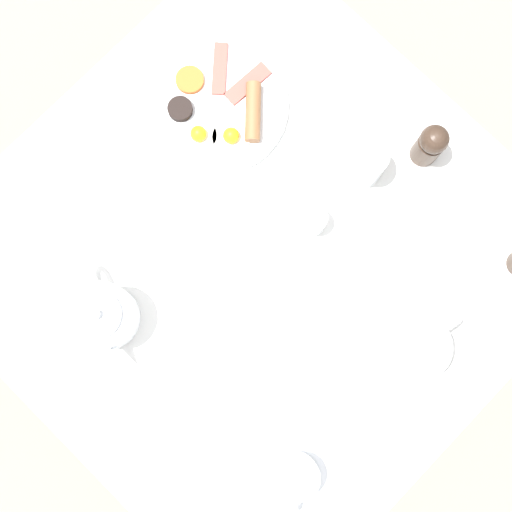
{
  "coord_description": "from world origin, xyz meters",
  "views": [
    {
      "loc": [
        -0.13,
        0.13,
        2.02
      ],
      "look_at": [
        0.0,
        0.0,
        0.75
      ],
      "focal_mm": 50.0,
      "sensor_mm": 36.0,
      "label": 1
    }
  ],
  "objects_px": {
    "teapot_near": "(103,315)",
    "teapot_far": "(413,347)",
    "teacup_with_saucer_left": "(297,476)",
    "water_glass_tall": "(366,163)",
    "creamer_jug": "(312,219)",
    "salt_grinder": "(430,145)",
    "breakfast_plate": "(219,108)",
    "fork_by_plate": "(170,431)",
    "napkin_folded": "(256,334)",
    "knife_by_plate": "(92,178)"
  },
  "relations": [
    {
      "from": "teapot_far",
      "to": "fork_by_plate",
      "type": "height_order",
      "value": "teapot_far"
    },
    {
      "from": "teapot_near",
      "to": "water_glass_tall",
      "type": "xyz_separation_m",
      "value": [
        -0.14,
        -0.52,
        -0.0
      ]
    },
    {
      "from": "teacup_with_saucer_left",
      "to": "knife_by_plate",
      "type": "height_order",
      "value": "teacup_with_saucer_left"
    },
    {
      "from": "teapot_near",
      "to": "knife_by_plate",
      "type": "relative_size",
      "value": 1.12
    },
    {
      "from": "teapot_far",
      "to": "creamer_jug",
      "type": "xyz_separation_m",
      "value": [
        0.28,
        -0.04,
        -0.02
      ]
    },
    {
      "from": "breakfast_plate",
      "to": "napkin_folded",
      "type": "height_order",
      "value": "breakfast_plate"
    },
    {
      "from": "water_glass_tall",
      "to": "salt_grinder",
      "type": "xyz_separation_m",
      "value": [
        -0.06,
        -0.1,
        0.01
      ]
    },
    {
      "from": "breakfast_plate",
      "to": "salt_grinder",
      "type": "distance_m",
      "value": 0.39
    },
    {
      "from": "napkin_folded",
      "to": "knife_by_plate",
      "type": "xyz_separation_m",
      "value": [
        0.42,
        0.01,
        -0.0
      ]
    },
    {
      "from": "teapot_far",
      "to": "teacup_with_saucer_left",
      "type": "xyz_separation_m",
      "value": [
        -0.01,
        0.3,
        -0.03
      ]
    },
    {
      "from": "teapot_far",
      "to": "breakfast_plate",
      "type": "bearing_deg",
      "value": -83.38
    },
    {
      "from": "breakfast_plate",
      "to": "teacup_with_saucer_left",
      "type": "relative_size",
      "value": 1.99
    },
    {
      "from": "knife_by_plate",
      "to": "fork_by_plate",
      "type": "bearing_deg",
      "value": 152.77
    },
    {
      "from": "creamer_jug",
      "to": "salt_grinder",
      "type": "height_order",
      "value": "salt_grinder"
    },
    {
      "from": "creamer_jug",
      "to": "salt_grinder",
      "type": "relative_size",
      "value": 0.65
    },
    {
      "from": "fork_by_plate",
      "to": "knife_by_plate",
      "type": "distance_m",
      "value": 0.48
    },
    {
      "from": "teapot_near",
      "to": "teapot_far",
      "type": "relative_size",
      "value": 0.95
    },
    {
      "from": "breakfast_plate",
      "to": "knife_by_plate",
      "type": "height_order",
      "value": "breakfast_plate"
    },
    {
      "from": "teacup_with_saucer_left",
      "to": "salt_grinder",
      "type": "relative_size",
      "value": 1.16
    },
    {
      "from": "creamer_jug",
      "to": "teapot_far",
      "type": "bearing_deg",
      "value": 171.28
    },
    {
      "from": "teacup_with_saucer_left",
      "to": "creamer_jug",
      "type": "height_order",
      "value": "teacup_with_saucer_left"
    },
    {
      "from": "teapot_near",
      "to": "teapot_far",
      "type": "distance_m",
      "value": 0.54
    },
    {
      "from": "breakfast_plate",
      "to": "water_glass_tall",
      "type": "distance_m",
      "value": 0.29
    },
    {
      "from": "teapot_near",
      "to": "salt_grinder",
      "type": "xyz_separation_m",
      "value": [
        -0.2,
        -0.62,
        0.01
      ]
    },
    {
      "from": "teapot_near",
      "to": "water_glass_tall",
      "type": "bearing_deg",
      "value": 100.34
    },
    {
      "from": "napkin_folded",
      "to": "fork_by_plate",
      "type": "xyz_separation_m",
      "value": [
        -0.01,
        0.23,
        -0.0
      ]
    },
    {
      "from": "breakfast_plate",
      "to": "teapot_near",
      "type": "height_order",
      "value": "teapot_near"
    },
    {
      "from": "breakfast_plate",
      "to": "teapot_far",
      "type": "distance_m",
      "value": 0.56
    },
    {
      "from": "teapot_near",
      "to": "teapot_far",
      "type": "height_order",
      "value": "same"
    },
    {
      "from": "teapot_far",
      "to": "water_glass_tall",
      "type": "xyz_separation_m",
      "value": [
        0.28,
        -0.18,
        -0.0
      ]
    },
    {
      "from": "salt_grinder",
      "to": "teapot_near",
      "type": "bearing_deg",
      "value": 72.13
    },
    {
      "from": "teapot_near",
      "to": "creamer_jug",
      "type": "distance_m",
      "value": 0.4
    },
    {
      "from": "teapot_near",
      "to": "knife_by_plate",
      "type": "xyz_separation_m",
      "value": [
        0.21,
        -0.16,
        -0.05
      ]
    },
    {
      "from": "teacup_with_saucer_left",
      "to": "fork_by_plate",
      "type": "xyz_separation_m",
      "value": [
        0.21,
        0.1,
        -0.02
      ]
    },
    {
      "from": "breakfast_plate",
      "to": "napkin_folded",
      "type": "xyz_separation_m",
      "value": [
        -0.34,
        0.25,
        -0.01
      ]
    },
    {
      "from": "salt_grinder",
      "to": "teacup_with_saucer_left",
      "type": "bearing_deg",
      "value": 111.67
    },
    {
      "from": "salt_grinder",
      "to": "knife_by_plate",
      "type": "xyz_separation_m",
      "value": [
        0.41,
        0.46,
        -0.06
      ]
    },
    {
      "from": "teapot_near",
      "to": "teacup_with_saucer_left",
      "type": "xyz_separation_m",
      "value": [
        -0.43,
        -0.04,
        -0.03
      ]
    },
    {
      "from": "teacup_with_saucer_left",
      "to": "fork_by_plate",
      "type": "bearing_deg",
      "value": 26.37
    },
    {
      "from": "teapot_far",
      "to": "knife_by_plate",
      "type": "xyz_separation_m",
      "value": [
        0.63,
        0.18,
        -0.05
      ]
    },
    {
      "from": "teacup_with_saucer_left",
      "to": "creamer_jug",
      "type": "bearing_deg",
      "value": -49.51
    },
    {
      "from": "water_glass_tall",
      "to": "fork_by_plate",
      "type": "bearing_deg",
      "value": 98.01
    },
    {
      "from": "teacup_with_saucer_left",
      "to": "teapot_near",
      "type": "bearing_deg",
      "value": 5.21
    },
    {
      "from": "creamer_jug",
      "to": "fork_by_plate",
      "type": "xyz_separation_m",
      "value": [
        -0.08,
        0.44,
        -0.03
      ]
    },
    {
      "from": "teapot_far",
      "to": "napkin_folded",
      "type": "relative_size",
      "value": 1.06
    },
    {
      "from": "breakfast_plate",
      "to": "teacup_with_saucer_left",
      "type": "xyz_separation_m",
      "value": [
        -0.56,
        0.38,
        0.02
      ]
    },
    {
      "from": "napkin_folded",
      "to": "fork_by_plate",
      "type": "distance_m",
      "value": 0.23
    },
    {
      "from": "breakfast_plate",
      "to": "teapot_near",
      "type": "bearing_deg",
      "value": 107.71
    },
    {
      "from": "teapot_near",
      "to": "napkin_folded",
      "type": "distance_m",
      "value": 0.27
    },
    {
      "from": "teacup_with_saucer_left",
      "to": "water_glass_tall",
      "type": "bearing_deg",
      "value": -58.72
    }
  ]
}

